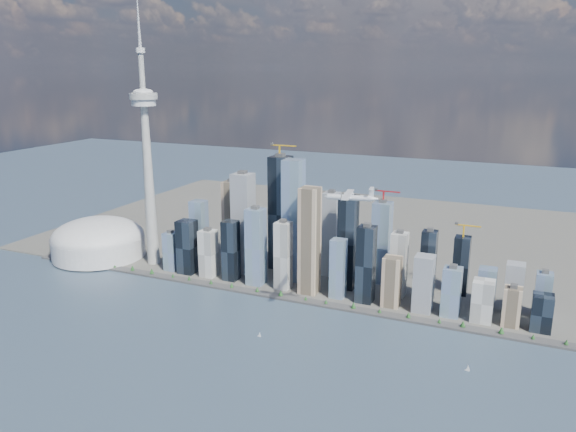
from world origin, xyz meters
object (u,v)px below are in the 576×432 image
at_px(needle_tower, 147,155).
at_px(sailboat_west, 259,335).
at_px(dome_stadium, 98,240).
at_px(sailboat_east, 468,369).
at_px(airplane, 351,197).

relative_size(needle_tower, sailboat_west, 64.09).
bearing_deg(dome_stadium, sailboat_east, -12.57).
height_order(needle_tower, airplane, needle_tower).
distance_m(dome_stadium, sailboat_east, 831.90).
bearing_deg(airplane, needle_tower, 151.64).
height_order(dome_stadium, sailboat_east, dome_stadium).
height_order(sailboat_west, sailboat_east, sailboat_east).
height_order(airplane, sailboat_west, airplane).
bearing_deg(sailboat_west, dome_stadium, 160.61).
xyz_separation_m(dome_stadium, sailboat_west, (498.45, -203.55, -36.68)).
bearing_deg(dome_stadium, airplane, -13.82).
xyz_separation_m(needle_tower, dome_stadium, (-140.00, -10.00, -196.40)).
height_order(needle_tower, sailboat_west, needle_tower).
relative_size(sailboat_west, sailboat_east, 0.84).
bearing_deg(sailboat_east, needle_tower, 172.30).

